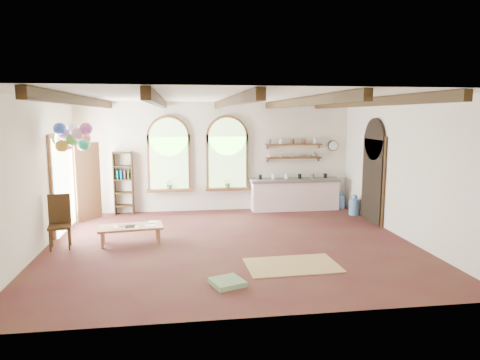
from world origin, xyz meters
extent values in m
plane|color=#542E22|center=(0.00, 0.00, 0.00)|extent=(8.00, 8.00, 0.00)
cube|color=brown|center=(-1.40, 3.44, 1.45)|extent=(1.24, 0.08, 1.64)
cylinder|color=brown|center=(-1.40, 3.44, 2.20)|extent=(1.24, 0.08, 1.24)
cube|color=#9CCF7C|center=(-1.40, 3.40, 1.45)|extent=(1.10, 0.04, 1.50)
cube|color=brown|center=(-1.40, 3.35, 0.66)|extent=(1.30, 0.28, 0.08)
cube|color=brown|center=(0.30, 3.44, 1.45)|extent=(1.24, 0.08, 1.64)
cylinder|color=brown|center=(0.30, 3.44, 2.20)|extent=(1.24, 0.08, 1.24)
cube|color=#9CCF7C|center=(0.30, 3.40, 1.45)|extent=(1.10, 0.04, 1.50)
cube|color=brown|center=(0.30, 3.35, 0.66)|extent=(1.30, 0.28, 0.08)
cube|color=brown|center=(-3.95, 1.80, 1.15)|extent=(0.10, 1.90, 2.50)
cube|color=black|center=(3.95, 1.50, 1.10)|extent=(0.10, 1.30, 2.40)
cube|color=white|center=(2.30, 3.20, 0.43)|extent=(2.60, 0.55, 0.86)
cube|color=slate|center=(2.30, 3.20, 0.90)|extent=(2.68, 0.62, 0.08)
cube|color=brown|center=(2.30, 3.38, 1.55)|extent=(1.70, 0.24, 0.04)
cube|color=brown|center=(2.30, 3.38, 1.95)|extent=(1.70, 0.24, 0.04)
cylinder|color=black|center=(3.55, 3.45, 1.90)|extent=(0.32, 0.04, 0.32)
cube|color=#392312|center=(-2.95, 3.32, 0.90)|extent=(0.03, 0.32, 1.80)
cube|color=#392312|center=(-2.45, 3.32, 0.90)|extent=(0.03, 0.32, 1.80)
cube|color=tan|center=(-2.20, 0.36, 0.37)|extent=(1.46, 0.81, 0.05)
cube|color=tan|center=(-2.76, 0.06, 0.17)|extent=(0.06, 0.06, 0.35)
cube|color=tan|center=(-1.58, 0.22, 0.17)|extent=(0.06, 0.06, 0.35)
cube|color=tan|center=(-2.82, 0.51, 0.17)|extent=(0.06, 0.06, 0.35)
cube|color=tan|center=(-1.64, 0.66, 0.17)|extent=(0.06, 0.06, 0.35)
cube|color=#392312|center=(-3.65, 0.20, 0.48)|extent=(0.53, 0.53, 0.05)
cube|color=#392312|center=(-3.69, 0.40, 0.81)|extent=(0.46, 0.12, 0.67)
cube|color=tan|center=(0.98, -1.52, 0.01)|extent=(1.77, 1.13, 0.02)
cube|color=#709667|center=(-0.34, -2.27, 0.04)|extent=(0.64, 0.64, 0.09)
cylinder|color=#5886BD|center=(3.75, 3.20, 0.20)|extent=(0.27, 0.27, 0.40)
sphere|color=#5886BD|center=(3.75, 3.20, 0.45)|extent=(0.14, 0.14, 0.14)
cylinder|color=#5886BD|center=(3.82, 2.30, 0.23)|extent=(0.31, 0.31, 0.46)
sphere|color=#5886BD|center=(3.82, 2.30, 0.51)|extent=(0.16, 0.16, 0.16)
cylinder|color=white|center=(-3.40, 0.80, 2.78)|extent=(0.01, 0.01, 0.85)
sphere|color=#27AB82|center=(-3.21, 0.88, 2.17)|extent=(0.27, 0.27, 0.27)
sphere|color=#E7764D|center=(-3.21, 1.02, 2.29)|extent=(0.27, 0.27, 0.27)
sphere|color=#E3FF35|center=(-3.32, 1.17, 2.41)|extent=(0.27, 0.27, 0.27)
sphere|color=white|center=(-3.45, 0.99, 2.53)|extent=(0.27, 0.27, 0.27)
sphere|color=red|center=(-3.60, 1.01, 2.17)|extent=(0.27, 0.27, 0.27)
sphere|color=#8CC855|center=(-3.76, 0.93, 2.29)|extent=(0.27, 0.27, 0.27)
sphere|color=#CD6DE7|center=(-3.60, 0.77, 2.41)|extent=(0.27, 0.27, 0.27)
sphere|color=blue|center=(-3.64, 0.63, 2.53)|extent=(0.27, 0.27, 0.27)
sphere|color=gold|center=(-3.57, 0.46, 2.17)|extent=(0.27, 0.27, 0.27)
sphere|color=#64E651|center=(-3.40, 0.60, 2.29)|extent=(0.27, 0.27, 0.27)
sphere|color=#F1B1D2|center=(-3.26, 0.55, 2.41)|extent=(0.27, 0.27, 0.27)
sphere|color=#C554BF|center=(-3.08, 0.59, 2.53)|extent=(0.27, 0.27, 0.27)
sphere|color=#27AB82|center=(-3.20, 0.78, 2.17)|extent=(0.27, 0.27, 0.27)
imported|color=olive|center=(-2.48, 0.38, 0.41)|extent=(0.25, 0.29, 0.02)
cube|color=black|center=(-2.20, 0.31, 0.40)|extent=(0.19, 0.27, 0.01)
imported|color=#598C4C|center=(-1.40, 3.32, 0.85)|extent=(0.27, 0.23, 0.30)
imported|color=#598C4C|center=(0.30, 3.32, 0.85)|extent=(0.27, 0.23, 0.30)
imported|color=white|center=(1.55, 3.38, 1.62)|extent=(0.12, 0.10, 0.10)
imported|color=beige|center=(1.90, 3.38, 1.62)|extent=(0.10, 0.10, 0.09)
imported|color=beige|center=(2.25, 3.38, 1.60)|extent=(0.22, 0.22, 0.05)
imported|color=#8C664C|center=(2.60, 3.38, 1.60)|extent=(0.20, 0.20, 0.06)
imported|color=slate|center=(2.95, 3.38, 1.67)|extent=(0.18, 0.18, 0.19)
camera|label=1|loc=(-1.08, -9.07, 2.82)|focal=32.00mm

